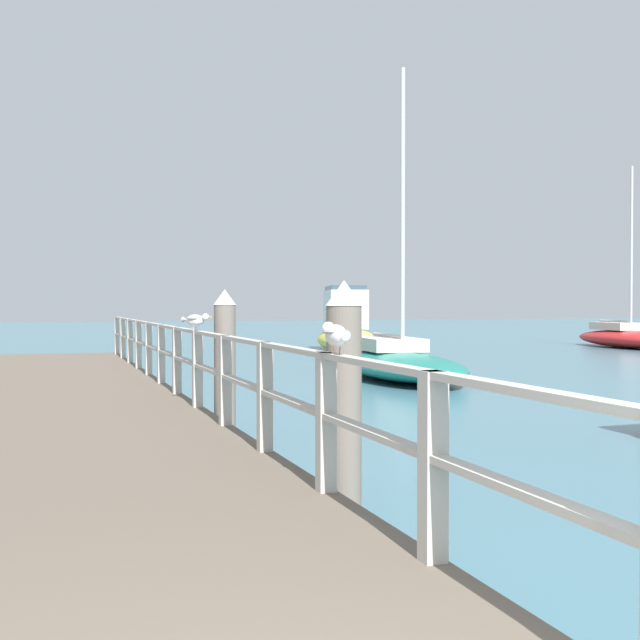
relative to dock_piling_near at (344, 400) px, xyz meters
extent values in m
cube|color=brown|center=(-1.81, 6.00, -0.76)|extent=(3.01, 21.60, 0.41)
cube|color=#B2ADA3|center=(-0.38, -2.33, -0.07)|extent=(0.12, 0.12, 0.97)
cube|color=#B2ADA3|center=(-0.38, -0.67, -0.07)|extent=(0.12, 0.12, 0.97)
cube|color=#B2ADA3|center=(-0.38, 1.00, -0.07)|extent=(0.12, 0.12, 0.97)
cube|color=#B2ADA3|center=(-0.38, 2.67, -0.07)|extent=(0.12, 0.12, 0.97)
cube|color=#B2ADA3|center=(-0.38, 4.33, -0.07)|extent=(0.12, 0.12, 0.97)
cube|color=#B2ADA3|center=(-0.38, 6.00, -0.07)|extent=(0.12, 0.12, 0.97)
cube|color=#B2ADA3|center=(-0.38, 7.66, -0.07)|extent=(0.12, 0.12, 0.97)
cube|color=#B2ADA3|center=(-0.38, 9.33, -0.07)|extent=(0.12, 0.12, 0.97)
cube|color=#B2ADA3|center=(-0.38, 11.00, -0.07)|extent=(0.12, 0.12, 0.97)
cube|color=#B2ADA3|center=(-0.38, 12.66, -0.07)|extent=(0.12, 0.12, 0.97)
cube|color=#B2ADA3|center=(-0.38, 14.33, -0.07)|extent=(0.12, 0.12, 0.97)
cube|color=#B2ADA3|center=(-0.38, 16.00, -0.07)|extent=(0.12, 0.12, 0.97)
cube|color=#B2ADA3|center=(-0.38, 6.00, 0.40)|extent=(0.10, 20.00, 0.04)
cube|color=#B2ADA3|center=(-0.38, 6.00, -0.02)|extent=(0.10, 20.00, 0.04)
cylinder|color=#6B6056|center=(0.00, 0.00, -0.11)|extent=(0.28, 0.28, 1.71)
cone|color=white|center=(0.00, 0.00, 0.85)|extent=(0.29, 0.29, 0.20)
cylinder|color=#6B6056|center=(0.00, 4.45, -0.11)|extent=(0.28, 0.28, 1.71)
cone|color=white|center=(0.00, 4.45, 0.85)|extent=(0.29, 0.29, 0.20)
ellipsoid|color=white|center=(-0.38, -0.87, 0.55)|extent=(0.14, 0.28, 0.15)
sphere|color=white|center=(-0.37, -0.70, 0.59)|extent=(0.09, 0.09, 0.09)
cone|color=gold|center=(-0.37, -0.63, 0.59)|extent=(0.03, 0.05, 0.02)
cone|color=#939399|center=(-0.39, -1.04, 0.56)|extent=(0.07, 0.08, 0.07)
ellipsoid|color=#939399|center=(-0.38, -0.87, 0.57)|extent=(0.18, 0.23, 0.04)
cylinder|color=tan|center=(-0.41, -0.88, 0.45)|extent=(0.01, 0.01, 0.05)
cylinder|color=tan|center=(-0.36, -0.88, 0.45)|extent=(0.01, 0.01, 0.05)
ellipsoid|color=white|center=(-0.38, 4.48, 0.55)|extent=(0.28, 0.30, 0.15)
sphere|color=white|center=(-0.27, 4.34, 0.59)|extent=(0.09, 0.09, 0.09)
cone|color=gold|center=(-0.23, 4.29, 0.59)|extent=(0.05, 0.05, 0.02)
cone|color=#939399|center=(-0.49, 4.61, 0.56)|extent=(0.10, 0.11, 0.07)
ellipsoid|color=#939399|center=(-0.38, 4.48, 0.57)|extent=(0.28, 0.28, 0.04)
cylinder|color=tan|center=(-0.37, 4.50, 0.45)|extent=(0.01, 0.01, 0.05)
cylinder|color=tan|center=(-0.41, 4.47, 0.45)|extent=(0.01, 0.01, 0.05)
ellipsoid|color=red|center=(19.39, 20.71, -0.62)|extent=(2.41, 6.35, 0.68)
cylinder|color=#B2B2B7|center=(19.36, 20.41, 2.89)|extent=(0.10, 0.10, 6.34)
cylinder|color=#B2B2B7|center=(19.47, 21.49, 0.07)|extent=(0.29, 2.17, 0.08)
cube|color=beige|center=(19.46, 21.46, -0.13)|extent=(1.23, 2.32, 0.30)
ellipsoid|color=#197266|center=(5.52, 11.34, -0.65)|extent=(2.83, 6.48, 0.62)
cylinder|color=#B2B2B7|center=(5.49, 11.03, 2.85)|extent=(0.10, 0.10, 6.40)
cylinder|color=#B2B2B7|center=(5.59, 12.13, 0.00)|extent=(0.28, 2.20, 0.08)
cube|color=beige|center=(5.59, 12.10, -0.20)|extent=(1.47, 2.38, 0.30)
ellipsoid|color=gold|center=(7.98, 21.21, -0.54)|extent=(3.62, 7.32, 0.85)
cube|color=white|center=(8.14, 21.90, 0.56)|extent=(1.93, 3.04, 1.35)
cube|color=#334756|center=(8.14, 21.90, 1.32)|extent=(1.78, 2.75, 0.16)
camera|label=1|loc=(-2.27, -6.13, 0.76)|focal=46.69mm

